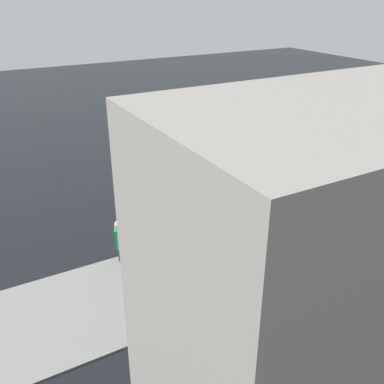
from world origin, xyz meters
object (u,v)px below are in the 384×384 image
object	(u,v)px
moving_hatchback	(201,159)
fire_hydrant	(154,245)
parked_sedan	(354,146)
sign_post	(179,214)
pedestrian	(120,238)

from	to	relation	value
moving_hatchback	fire_hydrant	xyz separation A→B (m)	(3.59, 3.60, -0.63)
parked_sedan	sign_post	xyz separation A→B (m)	(9.24, 2.54, 0.58)
parked_sedan	pedestrian	world-z (taller)	parked_sedan
parked_sedan	pedestrian	xyz separation A→B (m)	(10.51, 1.52, -0.31)
parked_sedan	sign_post	world-z (taller)	sign_post
fire_hydrant	sign_post	xyz separation A→B (m)	(-0.44, 0.68, 1.18)
pedestrian	sign_post	xyz separation A→B (m)	(-1.27, 1.02, 0.90)
pedestrian	sign_post	distance (m)	1.86
fire_hydrant	parked_sedan	bearing A→B (deg)	-169.07
moving_hatchback	pedestrian	world-z (taller)	moving_hatchback
pedestrian	fire_hydrant	bearing A→B (deg)	157.30
parked_sedan	fire_hydrant	size ratio (longest dim) A/B	5.49
parked_sedan	moving_hatchback	bearing A→B (deg)	-15.89
fire_hydrant	pedestrian	distance (m)	0.95
pedestrian	sign_post	world-z (taller)	sign_post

